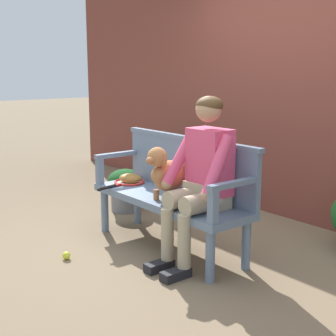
{
  "coord_description": "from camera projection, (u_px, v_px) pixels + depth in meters",
  "views": [
    {
      "loc": [
        3.12,
        -2.49,
        1.54
      ],
      "look_at": [
        0.0,
        0.0,
        0.71
      ],
      "focal_mm": 51.83,
      "sensor_mm": 36.0,
      "label": 1
    }
  ],
  "objects": [
    {
      "name": "dog_on_bench",
      "position": [
        166.0,
        173.0,
        3.99
      ],
      "size": [
        0.27,
        0.46,
        0.46
      ],
      "color": "#AD7042",
      "rests_on": "garden_bench"
    },
    {
      "name": "tennis_ball",
      "position": [
        66.0,
        256.0,
        3.96
      ],
      "size": [
        0.07,
        0.07,
        0.07
      ],
      "primitive_type": "sphere",
      "color": "#CCDB33",
      "rests_on": "ground"
    },
    {
      "name": "brick_garden_fence",
      "position": [
        295.0,
        88.0,
        4.97
      ],
      "size": [
        8.0,
        0.3,
        2.68
      ],
      "primitive_type": "cube",
      "color": "brown",
      "rests_on": "ground"
    },
    {
      "name": "person_seated",
      "position": [
        202.0,
        174.0,
        3.74
      ],
      "size": [
        0.56,
        0.65,
        1.33
      ],
      "color": "black",
      "rests_on": "ground"
    },
    {
      "name": "potted_plant",
      "position": [
        125.0,
        188.0,
        5.28
      ],
      "size": [
        0.38,
        0.38,
        0.46
      ],
      "color": "slate",
      "rests_on": "ground"
    },
    {
      "name": "bench_backrest",
      "position": [
        188.0,
        164.0,
        4.21
      ],
      "size": [
        1.66,
        0.06,
        0.5
      ],
      "color": "slate",
      "rests_on": "garden_bench"
    },
    {
      "name": "bench_armrest_right_end",
      "position": [
        226.0,
        193.0,
        3.45
      ],
      "size": [
        0.06,
        0.5,
        0.28
      ],
      "color": "slate",
      "rests_on": "garden_bench"
    },
    {
      "name": "tennis_racket",
      "position": [
        128.0,
        182.0,
        4.6
      ],
      "size": [
        0.35,
        0.58,
        0.03
      ],
      "color": "red",
      "rests_on": "garden_bench"
    },
    {
      "name": "ground_plane",
      "position": [
        168.0,
        248.0,
        4.22
      ],
      "size": [
        40.0,
        40.0,
        0.0
      ],
      "primitive_type": "plane",
      "color": "#7A664C"
    },
    {
      "name": "baseball_glove",
      "position": [
        130.0,
        178.0,
        4.62
      ],
      "size": [
        0.28,
        0.26,
        0.09
      ],
      "primitive_type": "ellipsoid",
      "rotation": [
        0.0,
        0.0,
        0.54
      ],
      "color": "#9E6B2D",
      "rests_on": "garden_bench"
    },
    {
      "name": "garden_bench",
      "position": [
        168.0,
        204.0,
        4.14
      ],
      "size": [
        1.62,
        0.5,
        0.46
      ],
      "color": "slate",
      "rests_on": "ground"
    },
    {
      "name": "bench_armrest_left_end",
      "position": [
        111.0,
        161.0,
        4.62
      ],
      "size": [
        0.06,
        0.5,
        0.28
      ],
      "color": "slate",
      "rests_on": "garden_bench"
    },
    {
      "name": "hedge_bush_far_left",
      "position": [
        178.0,
        171.0,
        6.0
      ],
      "size": [
        1.13,
        0.95,
        0.59
      ],
      "primitive_type": "ellipsoid",
      "color": "#194C1E",
      "rests_on": "ground"
    }
  ]
}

